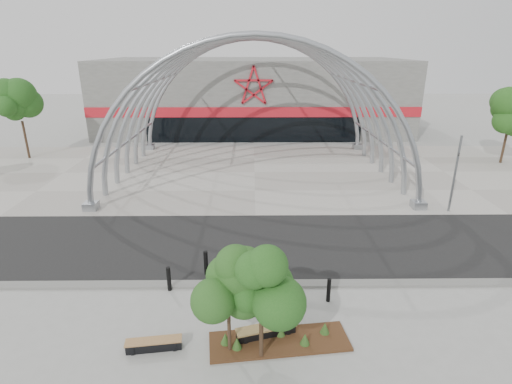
{
  "coord_description": "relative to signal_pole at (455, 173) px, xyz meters",
  "views": [
    {
      "loc": [
        -0.19,
        -14.55,
        9.43
      ],
      "look_at": [
        0.0,
        4.0,
        2.6
      ],
      "focal_mm": 28.0,
      "sensor_mm": 36.0,
      "label": 1
    }
  ],
  "objects": [
    {
      "name": "street_tree_0",
      "position": [
        -12.6,
        -11.59,
        0.17
      ],
      "size": [
        1.59,
        1.59,
        3.62
      ],
      "color": "#312015",
      "rests_on": "ground"
    },
    {
      "name": "signal_pole",
      "position": [
        0.0,
        0.0,
        0.0
      ],
      "size": [
        0.2,
        0.66,
        4.66
      ],
      "color": "slate",
      "rests_on": "ground"
    },
    {
      "name": "road",
      "position": [
        -11.66,
        -4.02,
        -2.43
      ],
      "size": [
        140.0,
        7.0,
        0.02
      ],
      "primitive_type": "cube",
      "color": "black",
      "rests_on": "ground"
    },
    {
      "name": "bg_tree_1",
      "position": [
        9.34,
        10.48,
        1.81
      ],
      "size": [
        2.7,
        2.7,
        5.91
      ],
      "color": "black",
      "rests_on": "ground"
    },
    {
      "name": "bollard_2",
      "position": [
        -12.22,
        -7.89,
        -2.0
      ],
      "size": [
        0.14,
        0.14,
        0.88
      ],
      "primitive_type": "cylinder",
      "color": "black",
      "rests_on": "ground"
    },
    {
      "name": "bench_0",
      "position": [
        -15.1,
        -11.47,
        -2.25
      ],
      "size": [
        1.86,
        0.63,
        0.38
      ],
      "color": "black",
      "rests_on": "ground"
    },
    {
      "name": "planting_bed",
      "position": [
        -11.02,
        -11.18,
        -2.32
      ],
      "size": [
        4.82,
        1.97,
        0.5
      ],
      "color": "#392112",
      "rests_on": "ground"
    },
    {
      "name": "bg_tree_0",
      "position": [
        -31.66,
        12.48,
        2.2
      ],
      "size": [
        3.0,
        3.0,
        6.45
      ],
      "color": "black",
      "rests_on": "ground"
    },
    {
      "name": "bollard_4",
      "position": [
        -8.89,
        -8.88,
        -1.95
      ],
      "size": [
        0.16,
        0.16,
        0.98
      ],
      "primitive_type": "cylinder",
      "color": "black",
      "rests_on": "ground"
    },
    {
      "name": "bollard_3",
      "position": [
        -10.5,
        -9.94,
        -1.99
      ],
      "size": [
        0.14,
        0.14,
        0.89
      ],
      "primitive_type": "cylinder",
      "color": "black",
      "rests_on": "ground"
    },
    {
      "name": "bench_1",
      "position": [
        -11.39,
        -10.92,
        -2.23
      ],
      "size": [
        2.13,
        1.01,
        0.44
      ],
      "color": "black",
      "rests_on": "ground"
    },
    {
      "name": "kerb",
      "position": [
        -11.66,
        -7.77,
        -2.38
      ],
      "size": [
        60.0,
        0.5,
        0.12
      ],
      "primitive_type": "cube",
      "color": "#64645F",
      "rests_on": "ground"
    },
    {
      "name": "street_tree_1",
      "position": [
        -11.58,
        -11.89,
        0.43
      ],
      "size": [
        1.69,
        1.69,
        3.99
      ],
      "color": "black",
      "rests_on": "ground"
    },
    {
      "name": "vault_canopy",
      "position": [
        -11.66,
        7.98,
        -2.42
      ],
      "size": [
        20.8,
        15.8,
        20.36
      ],
      "color": "#9CA1A6",
      "rests_on": "ground"
    },
    {
      "name": "arena_building",
      "position": [
        -11.66,
        25.93,
        1.55
      ],
      "size": [
        34.0,
        15.24,
        8.0
      ],
      "color": "slate",
      "rests_on": "ground"
    },
    {
      "name": "forecourt",
      "position": [
        -11.66,
        7.98,
        -2.42
      ],
      "size": [
        60.0,
        17.0,
        0.04
      ],
      "primitive_type": "cube",
      "color": "#A09A90",
      "rests_on": "ground"
    },
    {
      "name": "bollard_1",
      "position": [
        -15.24,
        -8.07,
        -1.91
      ],
      "size": [
        0.17,
        0.17,
        1.06
      ],
      "primitive_type": "cylinder",
      "color": "black",
      "rests_on": "ground"
    },
    {
      "name": "ground",
      "position": [
        -11.66,
        -7.52,
        -2.44
      ],
      "size": [
        140.0,
        140.0,
        0.0
      ],
      "primitive_type": "plane",
      "color": "#979892",
      "rests_on": "ground"
    },
    {
      "name": "bollard_0",
      "position": [
        -13.87,
        -6.89,
        -1.88
      ],
      "size": [
        0.18,
        0.18,
        1.12
      ],
      "primitive_type": "cylinder",
      "color": "black",
      "rests_on": "ground"
    }
  ]
}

